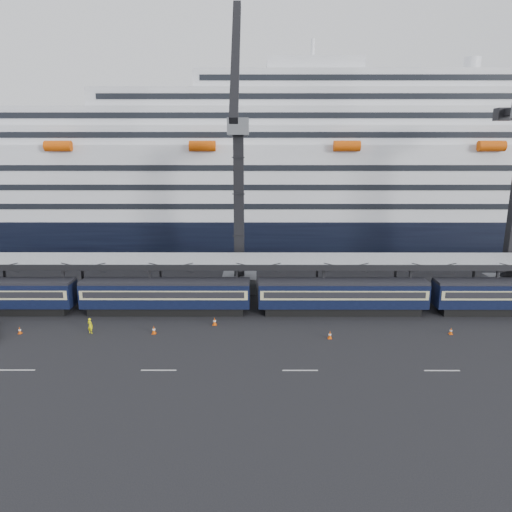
{
  "coord_description": "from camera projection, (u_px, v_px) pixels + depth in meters",
  "views": [
    {
      "loc": [
        -17.66,
        -39.37,
        18.17
      ],
      "look_at": [
        -17.78,
        10.0,
        6.7
      ],
      "focal_mm": 32.0,
      "sensor_mm": 36.0,
      "label": 1
    }
  ],
  "objects": [
    {
      "name": "traffic_cone_a",
      "position": [
        20.0,
        330.0,
        46.23
      ],
      "size": [
        0.37,
        0.37,
        0.74
      ],
      "color": "#D74B06",
      "rests_on": "ground"
    },
    {
      "name": "train",
      "position": [
        372.0,
        295.0,
        51.67
      ],
      "size": [
        133.05,
        3.0,
        4.05
      ],
      "color": "black",
      "rests_on": "ground"
    },
    {
      "name": "traffic_cone_b",
      "position": [
        154.0,
        330.0,
        46.2
      ],
      "size": [
        0.43,
        0.43,
        0.85
      ],
      "color": "#D74B06",
      "rests_on": "ground"
    },
    {
      "name": "crane_dark_near",
      "position": [
        239.0,
        201.0,
        57.87
      ],
      "size": [
        4.5,
        17.75,
        35.08
      ],
      "color": "#4D5054",
      "rests_on": "ground"
    },
    {
      "name": "cruise_ship",
      "position": [
        347.0,
        183.0,
        84.42
      ],
      "size": [
        214.09,
        28.84,
        34.0
      ],
      "color": "black",
      "rests_on": "ground"
    },
    {
      "name": "traffic_cone_d",
      "position": [
        330.0,
        335.0,
        45.03
      ],
      "size": [
        0.4,
        0.4,
        0.8
      ],
      "color": "#D74B06",
      "rests_on": "ground"
    },
    {
      "name": "traffic_cone_e",
      "position": [
        451.0,
        331.0,
        46.08
      ],
      "size": [
        0.36,
        0.36,
        0.73
      ],
      "color": "#D74B06",
      "rests_on": "ground"
    },
    {
      "name": "worker",
      "position": [
        90.0,
        326.0,
        46.24
      ],
      "size": [
        0.7,
        0.59,
        1.63
      ],
      "primitive_type": "imported",
      "rotation": [
        0.0,
        0.0,
        2.74
      ],
      "color": "yellow",
      "rests_on": "ground"
    },
    {
      "name": "canopy",
      "position": [
        404.0,
        260.0,
        54.86
      ],
      "size": [
        130.0,
        6.25,
        5.53
      ],
      "color": "gray",
      "rests_on": "ground"
    },
    {
      "name": "traffic_cone_c",
      "position": [
        215.0,
        321.0,
        48.51
      ],
      "size": [
        0.43,
        0.43,
        0.86
      ],
      "color": "#D74B06",
      "rests_on": "ground"
    },
    {
      "name": "ground",
      "position": [
        447.0,
        350.0,
        42.42
      ],
      "size": [
        260.0,
        260.0,
        0.0
      ],
      "primitive_type": "plane",
      "color": "black",
      "rests_on": "ground"
    }
  ]
}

